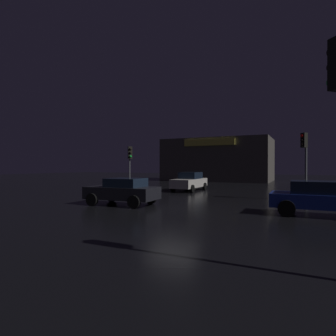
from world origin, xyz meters
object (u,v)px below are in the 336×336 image
Objects in this scene: traffic_signal_main at (130,158)px; car_crossing at (123,191)px; car_near at (190,181)px; traffic_signal_cross_left at (305,152)px; store_building at (218,160)px; car_far at (321,198)px.

car_crossing is (3.86, -6.58, -2.04)m from traffic_signal_main.
traffic_signal_main is 5.44m from car_near.
store_building is at bearing 118.37° from traffic_signal_cross_left.
traffic_signal_main is at bearing 120.44° from car_crossing.
car_far is 9.57m from car_crossing.
car_near is (2.34, -17.30, -2.15)m from store_building.
traffic_signal_cross_left is at bearing -20.51° from car_near.
car_far is at bearing 5.06° from car_crossing.
traffic_signal_cross_left is 9.63m from car_near.
car_far is (9.39, -8.82, -0.01)m from car_near.
traffic_signal_main is at bearing 179.11° from traffic_signal_cross_left.
store_building reaches higher than traffic_signal_cross_left.
traffic_signal_main reaches higher than car_far.
store_building is 3.51× the size of traffic_signal_cross_left.
car_far is (11.73, -26.11, -2.16)m from store_building.
car_near is 1.15× the size of car_crossing.
store_building is 3.93× the size of traffic_signal_main.
traffic_signal_cross_left is (12.78, -0.20, 0.19)m from traffic_signal_main.
car_far is at bearing -23.16° from traffic_signal_main.
store_building is 3.19× the size of car_near.
car_near is (-8.78, 3.28, -2.19)m from traffic_signal_cross_left.
car_near is (4.00, 3.09, -2.01)m from traffic_signal_main.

